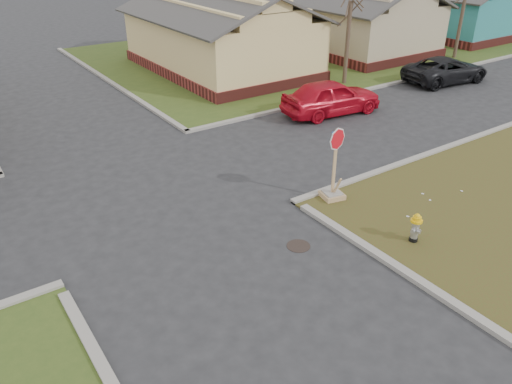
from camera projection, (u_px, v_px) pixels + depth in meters
ground at (219, 265)px, 12.69m from camera, size 120.00×120.00×0.00m
verge_far_right at (350, 42)px, 36.73m from camera, size 37.00×19.00×0.05m
curbs at (140, 189)px, 16.31m from camera, size 80.00×40.00×0.12m
manhole at (298, 246)px, 13.42m from camera, size 0.64×0.64×0.01m
side_house_yellow at (220, 32)px, 28.62m from camera, size 7.60×11.60×4.70m
side_house_tan at (347, 16)px, 33.62m from camera, size 7.60×11.60×4.70m
side_house_teal at (441, 4)px, 38.62m from camera, size 7.60×11.60×4.70m
tree_mid_right at (347, 43)px, 26.07m from camera, size 0.22×0.22×4.20m
tree_far_right at (461, 19)px, 31.15m from camera, size 0.22×0.22×4.76m
fire_hydrant at (416, 226)px, 13.35m from camera, size 0.32×0.32×0.85m
stop_sign at (333, 183)px, 15.48m from camera, size 0.66×0.65×2.34m
red_sedan at (331, 97)px, 22.44m from camera, size 4.82×2.41×1.58m
dark_pickup at (446, 70)px, 27.06m from camera, size 5.13×2.82×1.36m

